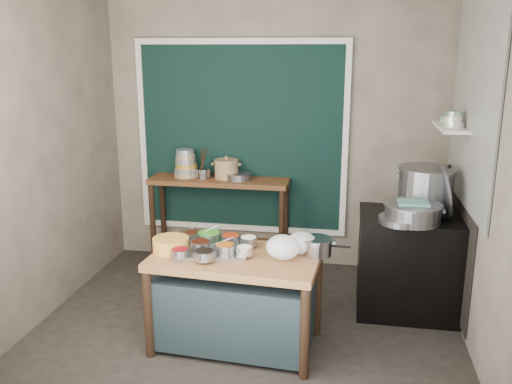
% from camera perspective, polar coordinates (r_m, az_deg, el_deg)
% --- Properties ---
extents(floor, '(3.50, 3.00, 0.02)m').
position_cam_1_polar(floor, '(4.69, -0.89, -14.01)').
color(floor, '#2B2621').
rests_on(floor, ground).
extents(back_wall, '(3.50, 0.02, 2.80)m').
position_cam_1_polar(back_wall, '(5.66, 1.99, 6.15)').
color(back_wall, gray).
rests_on(back_wall, floor).
extents(left_wall, '(0.02, 3.00, 2.80)m').
position_cam_1_polar(left_wall, '(4.85, -21.88, 3.63)').
color(left_wall, gray).
rests_on(left_wall, floor).
extents(right_wall, '(0.02, 3.00, 2.80)m').
position_cam_1_polar(right_wall, '(4.23, 23.13, 2.01)').
color(right_wall, gray).
rests_on(right_wall, floor).
extents(curtain_panel, '(2.10, 0.02, 1.90)m').
position_cam_1_polar(curtain_panel, '(5.69, -1.58, 5.69)').
color(curtain_panel, black).
rests_on(curtain_panel, back_wall).
extents(curtain_frame, '(2.22, 0.03, 2.02)m').
position_cam_1_polar(curtain_frame, '(5.68, -1.60, 5.67)').
color(curtain_frame, beige).
rests_on(curtain_frame, back_wall).
extents(tile_panel, '(0.02, 1.70, 1.70)m').
position_cam_1_polar(tile_panel, '(4.70, 21.95, 8.86)').
color(tile_panel, '#B2B2AA').
rests_on(tile_panel, right_wall).
extents(soot_patch, '(0.01, 1.30, 1.30)m').
position_cam_1_polar(soot_patch, '(5.02, 20.53, -4.16)').
color(soot_patch, black).
rests_on(soot_patch, right_wall).
extents(wall_shelf, '(0.22, 0.70, 0.03)m').
position_cam_1_polar(wall_shelf, '(5.00, 19.82, 6.45)').
color(wall_shelf, beige).
rests_on(wall_shelf, right_wall).
extents(prep_table, '(1.30, 0.80, 0.75)m').
position_cam_1_polar(prep_table, '(4.26, -2.10, -11.34)').
color(prep_table, brown).
rests_on(prep_table, floor).
extents(back_counter, '(1.45, 0.40, 0.95)m').
position_cam_1_polar(back_counter, '(5.76, -3.85, -3.19)').
color(back_counter, brown).
rests_on(back_counter, floor).
extents(stove_block, '(0.90, 0.68, 0.85)m').
position_cam_1_polar(stove_block, '(4.96, 15.98, -7.38)').
color(stove_block, black).
rests_on(stove_block, floor).
extents(stove_top, '(0.92, 0.69, 0.03)m').
position_cam_1_polar(stove_top, '(4.82, 16.35, -2.52)').
color(stove_top, black).
rests_on(stove_top, stove_block).
extents(condiment_tray, '(0.60, 0.48, 0.02)m').
position_cam_1_polar(condiment_tray, '(4.17, -4.77, -6.15)').
color(condiment_tray, gray).
rests_on(condiment_tray, prep_table).
extents(condiment_bowls, '(0.69, 0.54, 0.08)m').
position_cam_1_polar(condiment_bowls, '(4.18, -5.10, -5.43)').
color(condiment_bowls, gray).
rests_on(condiment_bowls, condiment_tray).
extents(yellow_basin, '(0.35, 0.35, 0.11)m').
position_cam_1_polar(yellow_basin, '(4.21, -8.94, -5.49)').
color(yellow_basin, gold).
rests_on(yellow_basin, prep_table).
extents(saucepan, '(0.25, 0.25, 0.13)m').
position_cam_1_polar(saucepan, '(4.11, 6.37, -5.72)').
color(saucepan, gray).
rests_on(saucepan, prep_table).
extents(plastic_bag_a, '(0.29, 0.26, 0.19)m').
position_cam_1_polar(plastic_bag_a, '(3.99, 2.84, -5.84)').
color(plastic_bag_a, white).
rests_on(plastic_bag_a, prep_table).
extents(plastic_bag_b, '(0.28, 0.26, 0.17)m').
position_cam_1_polar(plastic_bag_b, '(4.11, 4.84, -5.37)').
color(plastic_bag_b, white).
rests_on(plastic_bag_b, prep_table).
extents(bowl_stack, '(0.26, 0.26, 0.29)m').
position_cam_1_polar(bowl_stack, '(5.74, -7.39, 2.86)').
color(bowl_stack, tan).
rests_on(bowl_stack, back_counter).
extents(utensil_cup, '(0.20, 0.20, 0.10)m').
position_cam_1_polar(utensil_cup, '(5.67, -5.55, 1.99)').
color(utensil_cup, gray).
rests_on(utensil_cup, back_counter).
extents(ceramic_crock, '(0.27, 0.27, 0.18)m').
position_cam_1_polar(ceramic_crock, '(5.63, -3.12, 2.35)').
color(ceramic_crock, '#957851').
rests_on(ceramic_crock, back_counter).
extents(wide_bowl, '(0.35, 0.35, 0.07)m').
position_cam_1_polar(wide_bowl, '(5.58, -1.83, 1.67)').
color(wide_bowl, gray).
rests_on(wide_bowl, back_counter).
extents(stock_pot, '(0.60, 0.60, 0.39)m').
position_cam_1_polar(stock_pot, '(4.90, 17.41, 0.23)').
color(stock_pot, gray).
rests_on(stock_pot, stove_top).
extents(pot_lid, '(0.14, 0.46, 0.45)m').
position_cam_1_polar(pot_lid, '(4.79, 19.25, 0.09)').
color(pot_lid, gray).
rests_on(pot_lid, stove_top).
extents(steamer, '(0.63, 0.63, 0.16)m').
position_cam_1_polar(steamer, '(4.60, 16.17, -2.12)').
color(steamer, gray).
rests_on(steamer, stove_top).
extents(green_cloth, '(0.25, 0.19, 0.02)m').
position_cam_1_polar(green_cloth, '(4.57, 16.25, -1.07)').
color(green_cloth, slate).
rests_on(green_cloth, steamer).
extents(shallow_pan, '(0.43, 0.43, 0.05)m').
position_cam_1_polar(shallow_pan, '(4.57, 15.08, -2.87)').
color(shallow_pan, gray).
rests_on(shallow_pan, stove_top).
extents(shelf_bowl_stack, '(0.17, 0.17, 0.13)m').
position_cam_1_polar(shelf_bowl_stack, '(4.88, 20.10, 7.18)').
color(shelf_bowl_stack, silver).
rests_on(shelf_bowl_stack, wall_shelf).
extents(shelf_bowl_green, '(0.18, 0.18, 0.05)m').
position_cam_1_polar(shelf_bowl_green, '(5.15, 19.57, 7.14)').
color(shelf_bowl_green, gray).
rests_on(shelf_bowl_green, wall_shelf).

